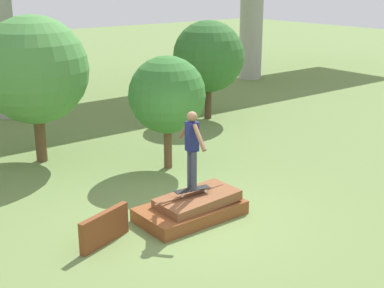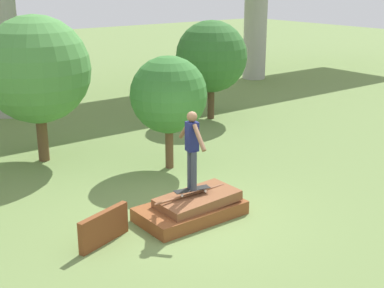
{
  "view_description": "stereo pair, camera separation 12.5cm",
  "coord_description": "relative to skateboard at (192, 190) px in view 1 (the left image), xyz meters",
  "views": [
    {
      "loc": [
        -6.23,
        -8.03,
        4.79
      ],
      "look_at": [
        0.04,
        -0.01,
        1.6
      ],
      "focal_mm": 50.0,
      "sensor_mm": 36.0,
      "label": 1
    },
    {
      "loc": [
        -6.13,
        -8.1,
        4.79
      ],
      "look_at": [
        0.04,
        -0.01,
        1.6
      ],
      "focal_mm": 50.0,
      "sensor_mm": 36.0,
      "label": 2
    }
  ],
  "objects": [
    {
      "name": "scrap_pile",
      "position": [
        0.0,
        -0.01,
        -0.39
      ],
      "size": [
        2.19,
        1.23,
        0.54
      ],
      "color": "brown",
      "rests_on": "ground_plane"
    },
    {
      "name": "tree_mid_back",
      "position": [
        1.36,
        2.76,
        1.33
      ],
      "size": [
        1.96,
        1.96,
        2.93
      ],
      "color": "brown",
      "rests_on": "ground_plane"
    },
    {
      "name": "scrap_plank_loose",
      "position": [
        -2.0,
        0.1,
        -0.3
      ],
      "size": [
        1.19,
        0.5,
        0.63
      ],
      "color": "brown",
      "rests_on": "ground_plane"
    },
    {
      "name": "tree_behind_right",
      "position": [
        -1.02,
        5.31,
        1.87
      ],
      "size": [
        2.81,
        2.81,
        3.9
      ],
      "color": "brown",
      "rests_on": "ground_plane"
    },
    {
      "name": "skater",
      "position": [
        -0.0,
        0.0,
        0.96
      ],
      "size": [
        0.29,
        1.1,
        1.64
      ],
      "color": "#383D4C",
      "rests_on": "skateboard"
    },
    {
      "name": "skateboard",
      "position": [
        0.0,
        0.0,
        0.0
      ],
      "size": [
        0.79,
        0.34,
        0.09
      ],
      "color": "black",
      "rests_on": "scrap_pile"
    },
    {
      "name": "tree_behind_left",
      "position": [
        5.45,
        6.06,
        1.57
      ],
      "size": [
        2.45,
        2.45,
        3.41
      ],
      "color": "#4C3823",
      "rests_on": "ground_plane"
    },
    {
      "name": "ground_plane",
      "position": [
        -0.04,
        0.01,
        -0.61
      ],
      "size": [
        80.0,
        80.0,
        0.0
      ],
      "primitive_type": "plane",
      "color": "olive"
    }
  ]
}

